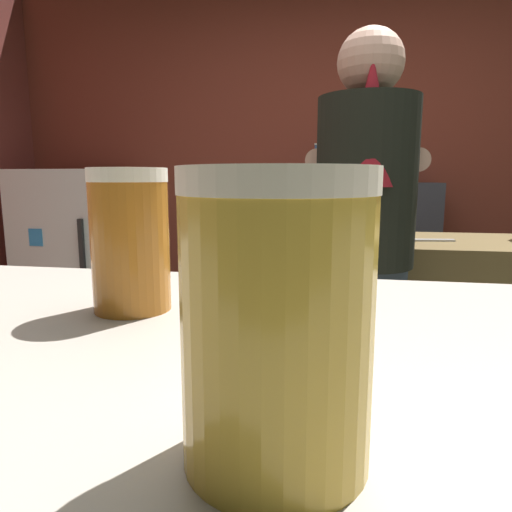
# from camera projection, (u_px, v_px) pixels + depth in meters

# --- Properties ---
(wall_back) EXTENTS (5.20, 0.10, 2.70)m
(wall_back) POSITION_uv_depth(u_px,v_px,m) (347.00, 152.00, 3.42)
(wall_back) COLOR brown
(wall_back) RESTS_ON ground
(prep_counter) EXTENTS (2.10, 0.60, 0.90)m
(prep_counter) POSITION_uv_depth(u_px,v_px,m) (425.00, 338.00, 2.08)
(prep_counter) COLOR brown
(prep_counter) RESTS_ON ground
(back_shelf) EXTENTS (0.96, 0.36, 1.13)m
(back_shelf) POSITION_uv_depth(u_px,v_px,m) (363.00, 263.00, 3.26)
(back_shelf) COLOR #333541
(back_shelf) RESTS_ON ground
(mini_fridge) EXTENTS (0.70, 0.58, 1.22)m
(mini_fridge) POSITION_uv_depth(u_px,v_px,m) (74.00, 252.00, 3.45)
(mini_fridge) COLOR white
(mini_fridge) RESTS_ON ground
(bartender) EXTENTS (0.43, 0.51, 1.65)m
(bartender) POSITION_uv_depth(u_px,v_px,m) (364.00, 239.00, 1.60)
(bartender) COLOR #253038
(bartender) RESTS_ON ground
(mixing_bowl) EXTENTS (0.18, 0.18, 0.05)m
(mixing_bowl) POSITION_uv_depth(u_px,v_px,m) (259.00, 231.00, 2.12)
(mixing_bowl) COLOR teal
(mixing_bowl) RESTS_ON prep_counter
(chefs_knife) EXTENTS (0.24, 0.06, 0.01)m
(chefs_knife) POSITION_uv_depth(u_px,v_px,m) (426.00, 240.00, 1.96)
(chefs_knife) COLOR silver
(chefs_knife) RESTS_ON prep_counter
(pint_glass_near) EXTENTS (0.08, 0.08, 0.13)m
(pint_glass_near) POSITION_uv_depth(u_px,v_px,m) (277.00, 319.00, 0.20)
(pint_glass_near) COLOR gold
(pint_glass_near) RESTS_ON bar_counter
(pint_glass_far) EXTENTS (0.07, 0.07, 0.14)m
(pint_glass_far) POSITION_uv_depth(u_px,v_px,m) (130.00, 240.00, 0.44)
(pint_glass_far) COLOR #B06720
(pint_glass_far) RESTS_ON bar_counter
(bottle_hot_sauce) EXTENTS (0.07, 0.07, 0.19)m
(bottle_hot_sauce) POSITION_uv_depth(u_px,v_px,m) (382.00, 172.00, 3.21)
(bottle_hot_sauce) COLOR #DBD288
(bottle_hot_sauce) RESTS_ON back_shelf
(bottle_soy) EXTENTS (0.06, 0.06, 0.26)m
(bottle_soy) POSITION_uv_depth(u_px,v_px,m) (316.00, 167.00, 3.11)
(bottle_soy) COLOR #38598F
(bottle_soy) RESTS_ON back_shelf
(bottle_olive_oil) EXTENTS (0.06, 0.06, 0.22)m
(bottle_olive_oil) POSITION_uv_depth(u_px,v_px,m) (331.00, 170.00, 3.23)
(bottle_olive_oil) COLOR #3A569A
(bottle_olive_oil) RESTS_ON back_shelf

